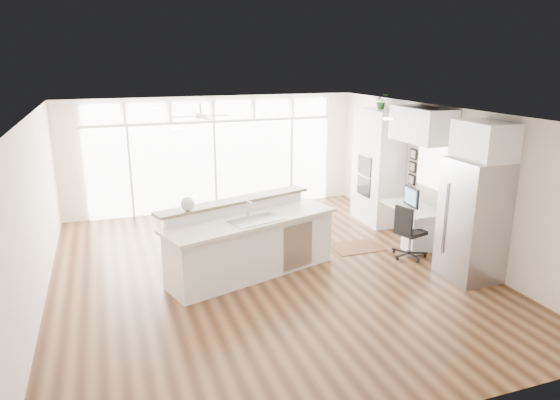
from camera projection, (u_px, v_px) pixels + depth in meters
name	position (u px, v px, depth m)	size (l,w,h in m)	color
floor	(266.00, 271.00, 8.62)	(7.00, 8.00, 0.02)	#422714
ceiling	(265.00, 113.00, 7.87)	(7.00, 8.00, 0.02)	white
wall_back	(214.00, 154.00, 11.87)	(7.00, 0.04, 2.70)	white
wall_front	(398.00, 304.00, 4.62)	(7.00, 0.04, 2.70)	white
wall_left	(33.00, 217.00, 7.12)	(0.04, 8.00, 2.70)	white
wall_right	(443.00, 179.00, 9.37)	(0.04, 8.00, 2.70)	white
glass_wall	(215.00, 166.00, 11.90)	(5.80, 0.06, 2.08)	white
transom_row	(213.00, 110.00, 11.53)	(5.90, 0.06, 0.40)	white
desk_window	(432.00, 166.00, 9.57)	(0.04, 0.85, 0.85)	white
ceiling_fan	(201.00, 111.00, 10.31)	(1.16, 1.16, 0.32)	silver
recessed_lights	(261.00, 113.00, 8.06)	(3.40, 3.00, 0.02)	white
oven_cabinet	(378.00, 167.00, 10.92)	(0.64, 1.20, 2.50)	white
desk_nook	(413.00, 225.00, 9.79)	(0.72, 1.30, 0.76)	white
upper_cabinets	(422.00, 125.00, 9.26)	(0.64, 1.30, 0.64)	white
refrigerator	(473.00, 220.00, 8.12)	(0.76, 0.90, 2.00)	#A3A3A7
fridge_cabinet	(485.00, 141.00, 7.78)	(0.64, 0.90, 0.60)	white
framed_photos	(413.00, 167.00, 10.18)	(0.06, 0.22, 0.80)	black
kitchen_island	(252.00, 240.00, 8.33)	(3.04, 1.15, 1.21)	white
rug	(357.00, 247.00, 9.68)	(0.95, 0.69, 0.01)	#3E2113
office_chair	(411.00, 232.00, 9.10)	(0.51, 0.47, 0.98)	black
fishbowl	(188.00, 204.00, 7.89)	(0.22, 0.22, 0.22)	silver
monitor	(411.00, 197.00, 9.60)	(0.08, 0.51, 0.42)	black
keyboard	(403.00, 208.00, 9.60)	(0.12, 0.33, 0.02)	white
potted_plant	(381.00, 103.00, 10.55)	(0.29, 0.32, 0.25)	#295B27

